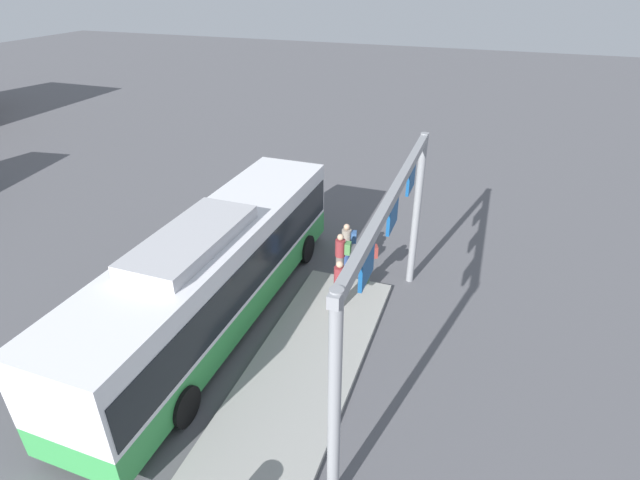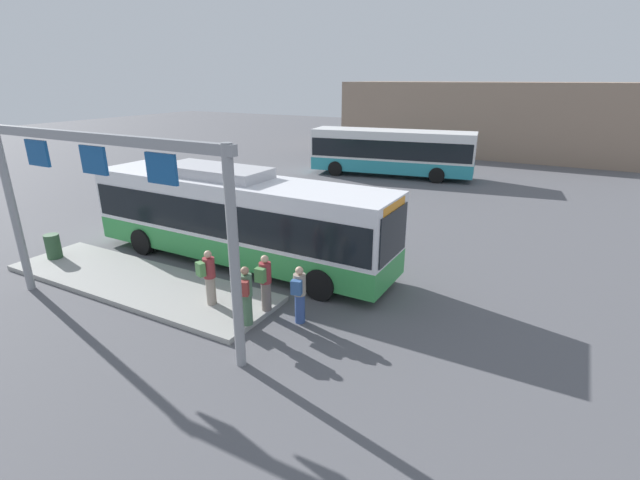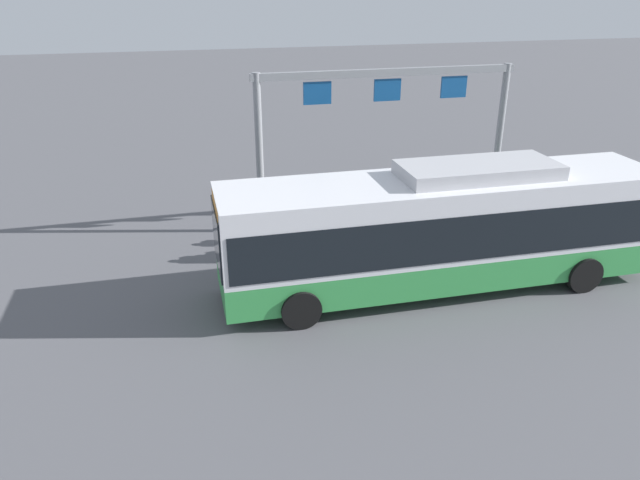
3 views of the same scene
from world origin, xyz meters
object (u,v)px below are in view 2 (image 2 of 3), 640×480
object	(u,v)px
bus_main	(236,214)
person_boarding	(299,294)
bus_background_left	(392,150)
person_waiting_mid	(209,276)
person_waiting_far	(265,282)
trash_bin	(53,246)
person_waiting_near	(246,295)

from	to	relation	value
bus_main	person_boarding	bearing A→B (deg)	-32.10
bus_background_left	person_waiting_mid	world-z (taller)	bus_background_left
person_waiting_far	trash_bin	world-z (taller)	person_waiting_far
bus_background_left	trash_bin	bearing A→B (deg)	66.59
person_waiting_near	person_waiting_mid	distance (m)	1.71
bus_main	person_boarding	size ratio (longest dim) A/B	7.11
person_waiting_near	person_waiting_mid	world-z (taller)	same
person_waiting_near	person_waiting_mid	bearing A→B (deg)	51.97
bus_background_left	person_waiting_near	xyz separation A→B (m)	(3.80, -21.15, -0.73)
trash_bin	person_waiting_mid	bearing A→B (deg)	-0.20
bus_background_left	trash_bin	distance (m)	21.42
person_boarding	person_waiting_mid	xyz separation A→B (m)	(-2.69, -0.58, 0.16)
person_waiting_mid	person_waiting_near	bearing A→B (deg)	-84.79
bus_background_left	person_waiting_far	distance (m)	20.61
bus_main	person_waiting_mid	bearing A→B (deg)	-63.82
person_boarding	person_waiting_mid	bearing A→B (deg)	89.61
bus_background_left	person_boarding	size ratio (longest dim) A/B	6.66
person_boarding	person_waiting_mid	size ratio (longest dim) A/B	1.00
person_waiting_mid	trash_bin	distance (m)	7.53
bus_background_left	person_waiting_far	size ratio (longest dim) A/B	6.66
person_boarding	person_waiting_far	xyz separation A→B (m)	(-1.06, -0.10, 0.16)
person_boarding	trash_bin	world-z (taller)	person_boarding
person_waiting_mid	trash_bin	bearing A→B (deg)	109.25
person_boarding	person_waiting_far	distance (m)	1.08
person_boarding	person_waiting_near	distance (m)	1.45
person_waiting_far	person_waiting_mid	bearing A→B (deg)	101.91
person_waiting_mid	person_boarding	bearing A→B (deg)	-58.36
person_waiting_near	trash_bin	bearing A→B (deg)	63.42
person_waiting_far	person_boarding	bearing A→B (deg)	-89.22
bus_main	bus_background_left	size ratio (longest dim) A/B	1.07
bus_main	trash_bin	world-z (taller)	bus_main
person_waiting_far	bus_main	bearing A→B (deg)	43.98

